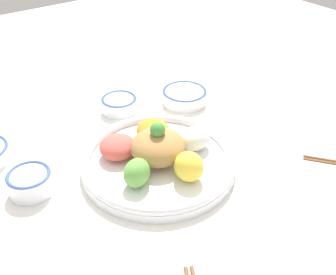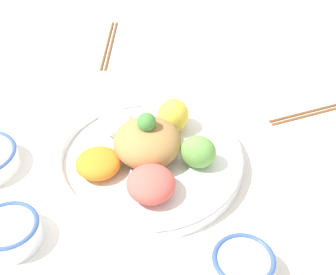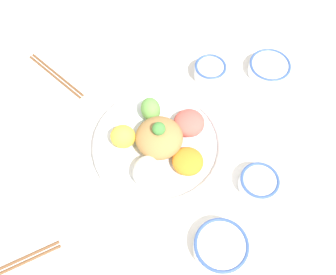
# 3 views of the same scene
# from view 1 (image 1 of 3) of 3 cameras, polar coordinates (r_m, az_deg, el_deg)

# --- Properties ---
(ground_plane) EXTENTS (2.40, 2.40, 0.00)m
(ground_plane) POSITION_cam_1_polar(r_m,az_deg,el_deg) (0.86, 0.01, -3.36)
(ground_plane) COLOR white
(salad_platter) EXTENTS (0.33, 0.33, 0.11)m
(salad_platter) POSITION_cam_1_polar(r_m,az_deg,el_deg) (0.82, -1.48, -2.77)
(salad_platter) COLOR white
(salad_platter) RESTS_ON ground_plane
(sauce_bowl_red) EXTENTS (0.12, 0.12, 0.04)m
(sauce_bowl_red) POSITION_cam_1_polar(r_m,az_deg,el_deg) (1.06, 2.40, 6.11)
(sauce_bowl_red) COLOR white
(sauce_bowl_red) RESTS_ON ground_plane
(rice_bowl_blue) EXTENTS (0.09, 0.09, 0.04)m
(rice_bowl_blue) POSITION_cam_1_polar(r_m,az_deg,el_deg) (1.02, -7.11, 4.91)
(rice_bowl_blue) COLOR white
(rice_bowl_blue) RESTS_ON ground_plane
(rice_bowl_plain) EXTENTS (0.09, 0.09, 0.05)m
(rice_bowl_plain) POSITION_cam_1_polar(r_m,az_deg,el_deg) (0.81, -19.39, -6.06)
(rice_bowl_plain) COLOR white
(rice_bowl_plain) RESTS_ON ground_plane
(serving_spoon_main) EXTENTS (0.11, 0.10, 0.01)m
(serving_spoon_main) POSITION_cam_1_polar(r_m,az_deg,el_deg) (0.69, -13.89, -16.41)
(serving_spoon_main) COLOR beige
(serving_spoon_main) RESTS_ON ground_plane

